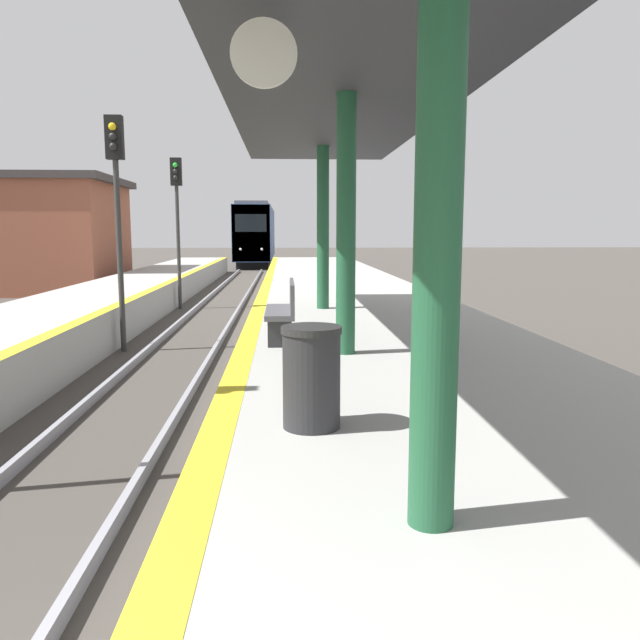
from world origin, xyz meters
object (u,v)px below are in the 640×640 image
object	(u,v)px
trash_bin	(312,377)
bench	(284,309)
signal_far	(177,205)
signal_mid	(117,190)
train	(256,234)

from	to	relation	value
trash_bin	bench	world-z (taller)	bench
signal_far	bench	size ratio (longest dim) A/B	3.22
signal_mid	bench	size ratio (longest dim) A/B	3.22
trash_bin	bench	bearing A→B (deg)	93.09
train	trash_bin	bearing A→B (deg)	-86.89
signal_mid	signal_far	distance (m)	7.60
signal_mid	train	bearing A→B (deg)	87.97
train	bench	xyz separation A→B (m)	(2.22, -40.96, -0.96)
train	signal_mid	world-z (taller)	signal_mid
signal_mid	trash_bin	size ratio (longest dim) A/B	5.66
signal_mid	bench	xyz separation A→B (m)	(3.53, -4.05, -2.06)
bench	trash_bin	bearing A→B (deg)	-86.91
train	trash_bin	size ratio (longest dim) A/B	19.17
signal_far	trash_bin	world-z (taller)	signal_far
signal_mid	signal_far	xyz separation A→B (m)	(-0.01, 7.60, 0.00)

